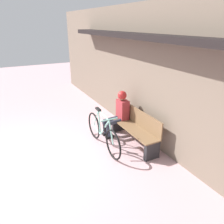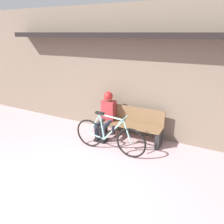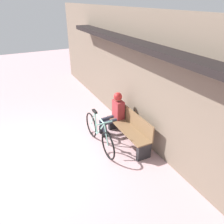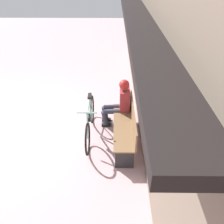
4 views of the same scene
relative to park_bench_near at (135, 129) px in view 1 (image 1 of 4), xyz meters
name	(u,v)px [view 1 (image 1 of 4)]	position (x,y,z in m)	size (l,w,h in m)	color
ground_plane	(25,165)	(-0.27, -2.55, -0.38)	(24.00, 24.00, 0.00)	#C69EA3
storefront_wall	(145,73)	(-0.27, 0.38, 1.28)	(12.00, 0.56, 3.20)	#756656
park_bench_near	(135,129)	(0.00, 0.00, 0.00)	(1.62, 0.42, 0.83)	brown
bicycle	(103,133)	(-0.17, -0.79, -0.01)	(1.73, 0.40, 0.91)	black
person_seated	(119,110)	(-0.60, -0.12, 0.29)	(0.34, 0.65, 1.18)	#2D3342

